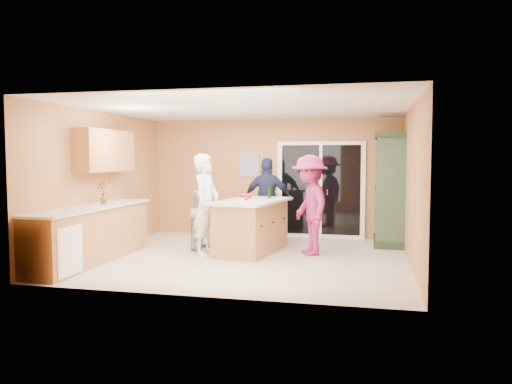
% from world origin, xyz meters
% --- Properties ---
extents(floor, '(5.50, 5.50, 0.00)m').
position_xyz_m(floor, '(0.00, 0.00, 0.00)').
color(floor, beige).
rests_on(floor, ground).
extents(ceiling, '(5.50, 5.00, 0.10)m').
position_xyz_m(ceiling, '(0.00, 0.00, 2.60)').
color(ceiling, silver).
rests_on(ceiling, wall_back).
extents(wall_back, '(5.50, 0.10, 2.60)m').
position_xyz_m(wall_back, '(0.00, 2.50, 1.30)').
color(wall_back, tan).
rests_on(wall_back, ground).
extents(wall_front, '(5.50, 0.10, 2.60)m').
position_xyz_m(wall_front, '(0.00, -2.50, 1.30)').
color(wall_front, tan).
rests_on(wall_front, ground).
extents(wall_left, '(0.10, 5.00, 2.60)m').
position_xyz_m(wall_left, '(-2.75, 0.00, 1.30)').
color(wall_left, tan).
rests_on(wall_left, ground).
extents(wall_right, '(0.10, 5.00, 2.60)m').
position_xyz_m(wall_right, '(2.75, 0.00, 1.30)').
color(wall_right, tan).
rests_on(wall_right, ground).
extents(left_cabinet_run, '(0.65, 3.05, 1.24)m').
position_xyz_m(left_cabinet_run, '(-2.45, -1.05, 0.46)').
color(left_cabinet_run, '#A97641').
rests_on(left_cabinet_run, floor).
extents(upper_cabinets, '(0.35, 1.60, 0.75)m').
position_xyz_m(upper_cabinets, '(-2.58, -0.20, 1.88)').
color(upper_cabinets, '#A97641').
rests_on(upper_cabinets, wall_left).
extents(sliding_door, '(1.90, 0.07, 2.10)m').
position_xyz_m(sliding_door, '(1.05, 2.46, 1.05)').
color(sliding_door, white).
rests_on(sliding_door, floor).
extents(framed_picture, '(0.46, 0.04, 0.56)m').
position_xyz_m(framed_picture, '(-0.55, 2.48, 1.60)').
color(framed_picture, '#A17A50').
rests_on(framed_picture, wall_back).
extents(kitchen_island, '(1.30, 1.99, 0.97)m').
position_xyz_m(kitchen_island, '(-0.03, 0.50, 0.46)').
color(kitchen_island, '#A97641').
rests_on(kitchen_island, floor).
extents(green_hutch, '(0.64, 1.21, 2.22)m').
position_xyz_m(green_hutch, '(2.49, 1.90, 1.08)').
color(green_hutch, '#1E3121').
rests_on(green_hutch, floor).
extents(woman_white, '(0.51, 0.71, 1.82)m').
position_xyz_m(woman_white, '(-0.79, 0.16, 0.91)').
color(woman_white, white).
rests_on(woman_white, floor).
extents(woman_grey, '(0.66, 0.81, 1.53)m').
position_xyz_m(woman_grey, '(-0.98, 0.67, 0.77)').
color(woman_grey, '#AFAFB2').
rests_on(woman_grey, floor).
extents(woman_navy, '(1.05, 0.49, 1.75)m').
position_xyz_m(woman_navy, '(0.04, 1.69, 0.87)').
color(woman_navy, '#1B1D3C').
rests_on(woman_navy, floor).
extents(woman_magenta, '(1.10, 1.34, 1.80)m').
position_xyz_m(woman_magenta, '(1.04, 0.53, 0.90)').
color(woman_magenta, '#942062').
rests_on(woman_magenta, floor).
extents(serving_bowl, '(0.31, 0.31, 0.07)m').
position_xyz_m(serving_bowl, '(-0.25, 0.96, 1.01)').
color(serving_bowl, red).
rests_on(serving_bowl, kitchen_island).
extents(tulip_vase, '(0.25, 0.20, 0.41)m').
position_xyz_m(tulip_vase, '(-2.45, -0.51, 1.14)').
color(tulip_vase, '#B71312').
rests_on(tulip_vase, left_cabinet_run).
extents(tumbler_near, '(0.10, 0.10, 0.11)m').
position_xyz_m(tumbler_near, '(-0.11, 0.45, 1.03)').
color(tumbler_near, red).
rests_on(tumbler_near, kitchen_island).
extents(tumbler_far, '(0.08, 0.08, 0.11)m').
position_xyz_m(tumbler_far, '(-0.31, 1.15, 1.03)').
color(tumbler_far, red).
rests_on(tumbler_far, kitchen_island).
extents(wine_bottle, '(0.07, 0.07, 0.29)m').
position_xyz_m(wine_bottle, '(0.21, 1.02, 1.09)').
color(wine_bottle, black).
rests_on(wine_bottle, kitchen_island).
extents(white_plate, '(0.21, 0.21, 0.01)m').
position_xyz_m(white_plate, '(-0.23, 0.75, 0.98)').
color(white_plate, white).
rests_on(white_plate, kitchen_island).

